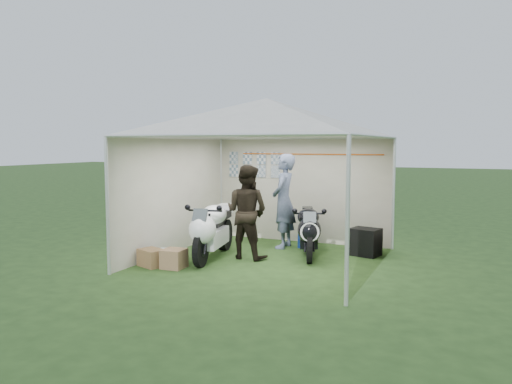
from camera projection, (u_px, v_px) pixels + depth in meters
ground at (266, 260)px, 9.33m from camera, size 80.00×80.00×0.00m
canopy_tent at (267, 122)px, 9.12m from camera, size 5.66×5.66×3.00m
motorcycle_white at (212, 229)px, 9.37m from camera, size 0.72×2.10×1.04m
motorcycle_black at (308, 229)px, 9.61m from camera, size 0.89×1.85×0.95m
paddock_stand at (307, 240)px, 10.52m from camera, size 0.45×0.36×0.29m
person_dark_jacket at (247, 212)px, 9.45m from camera, size 0.93×0.76×1.78m
person_blue_jacket at (284, 201)px, 10.40m from camera, size 0.53×0.75×1.97m
equipment_box at (365, 242)px, 9.72m from camera, size 0.62×0.54×0.53m
crate_0 at (175, 256)px, 9.06m from camera, size 0.49×0.44×0.26m
crate_1 at (174, 259)px, 8.74m from camera, size 0.39×0.39×0.33m
crate_2 at (166, 254)px, 9.37m from camera, size 0.31×0.27×0.21m
crate_3 at (152, 258)px, 8.87m from camera, size 0.55×0.47×0.31m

